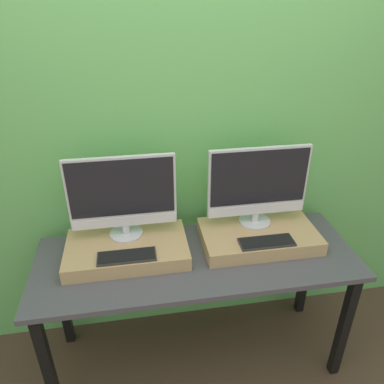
{
  "coord_description": "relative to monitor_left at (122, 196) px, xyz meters",
  "views": [
    {
      "loc": [
        -0.29,
        -1.24,
        2.02
      ],
      "look_at": [
        0.0,
        0.46,
        1.08
      ],
      "focal_mm": 35.0,
      "sensor_mm": 36.0,
      "label": 1
    }
  ],
  "objects": [
    {
      "name": "wall_back",
      "position": [
        0.36,
        0.22,
        0.21
      ],
      "size": [
        8.0,
        0.04,
        2.6
      ],
      "color": "#66B75B",
      "rests_on": "ground_plane"
    },
    {
      "name": "keyboard_right",
      "position": [
        0.72,
        -0.2,
        -0.23
      ],
      "size": [
        0.29,
        0.11,
        0.01
      ],
      "color": "#2D2D2D",
      "rests_on": "wooden_riser_right"
    },
    {
      "name": "keyboard_left",
      "position": [
        0.0,
        -0.2,
        -0.23
      ],
      "size": [
        0.29,
        0.11,
        0.01
      ],
      "color": "#2D2D2D",
      "rests_on": "wooden_riser_left"
    },
    {
      "name": "wooden_riser_right",
      "position": [
        0.72,
        -0.08,
        -0.28
      ],
      "size": [
        0.63,
        0.37,
        0.08
      ],
      "color": "tan",
      "rests_on": "workbench"
    },
    {
      "name": "wooden_riser_left",
      "position": [
        0.0,
        -0.08,
        -0.28
      ],
      "size": [
        0.63,
        0.37,
        0.08
      ],
      "color": "tan",
      "rests_on": "workbench"
    },
    {
      "name": "monitor_left",
      "position": [
        0.0,
        0.0,
        0.0
      ],
      "size": [
        0.55,
        0.18,
        0.45
      ],
      "color": "silver",
      "rests_on": "wooden_riser_left"
    },
    {
      "name": "monitor_right",
      "position": [
        0.72,
        0.0,
        0.0
      ],
      "size": [
        0.55,
        0.18,
        0.45
      ],
      "color": "silver",
      "rests_on": "wooden_riser_right"
    },
    {
      "name": "workbench",
      "position": [
        0.36,
        -0.15,
        -0.41
      ],
      "size": [
        1.7,
        0.61,
        0.77
      ],
      "color": "#47474C",
      "rests_on": "ground_plane"
    }
  ]
}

